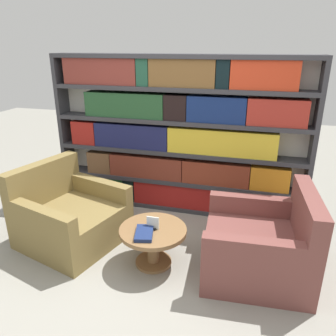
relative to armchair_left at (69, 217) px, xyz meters
name	(u,v)px	position (x,y,z in m)	size (l,w,h in m)	color
ground_plane	(140,275)	(0.93, -0.36, -0.28)	(14.00, 14.00, 0.00)	gray
bookshelf	(177,137)	(0.92, 1.07, 0.68)	(3.12, 0.30, 1.92)	silver
armchair_left	(69,217)	(0.00, 0.00, 0.00)	(1.15, 1.14, 0.83)	olive
armchair_right	(261,246)	(1.99, -0.01, 0.00)	(1.00, 0.98, 0.83)	brown
coffee_table	(153,239)	(1.00, -0.16, 0.00)	(0.64, 0.64, 0.39)	brown
table_sign	(153,224)	(1.00, -0.16, 0.16)	(0.12, 0.06, 0.12)	black
stray_book	(144,233)	(0.95, -0.28, 0.13)	(0.21, 0.29, 0.03)	navy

